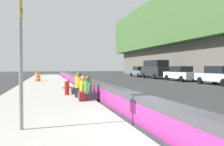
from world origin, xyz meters
The scene contains 15 objects.
ground_plane centered at (0.00, 0.00, 0.00)m, with size 160.00×160.00×0.00m, color #353538.
sidewalk_strip centered at (0.00, 2.65, 0.07)m, with size 80.00×4.40×0.14m, color #B5B2A8.
jersey_barrier centered at (0.00, 0.00, 0.42)m, with size 76.00×0.45×0.85m.
route_sign_post centered at (0.50, 3.09, 2.21)m, with size 0.44×0.09×3.60m.
fire_hydrant centered at (6.73, 1.52, 0.59)m, with size 0.26×0.46×0.88m.
seated_person_foreground centered at (4.90, 0.72, 0.48)m, with size 0.80×0.89×1.09m.
seated_person_middle centered at (5.85, 0.80, 0.47)m, with size 0.77×0.86×1.04m.
seated_person_rear centered at (7.30, 0.81, 0.52)m, with size 0.78×0.90×1.21m.
seated_person_far centered at (8.44, 0.73, 0.47)m, with size 0.86×0.92×1.05m.
backpack centered at (4.42, 1.07, 0.33)m, with size 0.32×0.28×0.40m.
construction_barrel centered at (18.81, 3.50, 0.62)m, with size 0.54×0.54×0.95m.
parked_car_third centered at (11.10, -12.32, 0.86)m, with size 4.54×2.03×1.71m.
parked_car_fourth centered at (16.95, -12.21, 0.86)m, with size 4.55×2.05×1.71m.
parked_car_midline centered at (22.90, -12.07, 1.35)m, with size 5.15×2.20×2.56m.
parked_car_far centered at (28.55, -12.15, 0.86)m, with size 4.53×2.00×1.71m.
Camera 1 is at (-5.04, 2.47, 1.62)m, focal length 35.11 mm.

